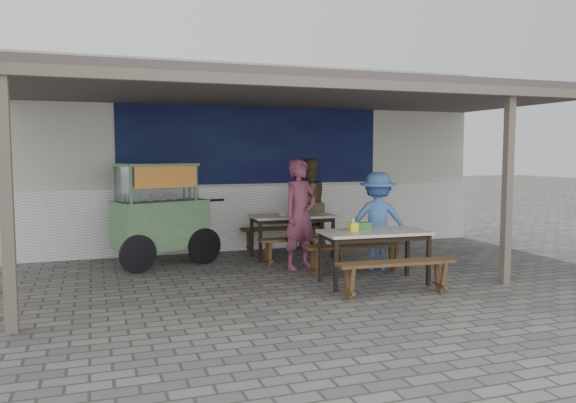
{
  "coord_description": "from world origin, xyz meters",
  "views": [
    {
      "loc": [
        -3.08,
        -7.22,
        1.84
      ],
      "look_at": [
        -0.25,
        0.9,
        1.08
      ],
      "focal_mm": 35.0,
      "sensor_mm": 36.0,
      "label": 1
    }
  ],
  "objects_px": {
    "table_left": "(292,219)",
    "bench_left_street": "(304,244)",
    "patron_street_side": "(300,214)",
    "donation_box": "(365,226)",
    "bench_right_street": "(396,270)",
    "patron_wall_side": "(308,204)",
    "patron_right_table": "(378,221)",
    "condiment_bowl": "(283,214)",
    "bench_right_wall": "(355,251)",
    "tissue_box": "(353,227)",
    "vendor_cart": "(160,210)",
    "bench_left_wall": "(281,233)",
    "condiment_jar": "(300,211)",
    "table_right": "(374,236)"
  },
  "relations": [
    {
      "from": "table_left",
      "to": "bench_left_street",
      "type": "height_order",
      "value": "table_left"
    },
    {
      "from": "patron_street_side",
      "to": "table_left",
      "type": "bearing_deg",
      "value": 55.14
    },
    {
      "from": "patron_street_side",
      "to": "donation_box",
      "type": "height_order",
      "value": "patron_street_side"
    },
    {
      "from": "bench_right_street",
      "to": "patron_wall_side",
      "type": "relative_size",
      "value": 0.93
    },
    {
      "from": "patron_right_table",
      "to": "condiment_bowl",
      "type": "xyz_separation_m",
      "value": [
        -1.13,
        1.34,
        0.01
      ]
    },
    {
      "from": "bench_right_wall",
      "to": "tissue_box",
      "type": "height_order",
      "value": "tissue_box"
    },
    {
      "from": "vendor_cart",
      "to": "patron_street_side",
      "type": "xyz_separation_m",
      "value": [
        2.06,
        -1.02,
        -0.03
      ]
    },
    {
      "from": "bench_right_wall",
      "to": "condiment_bowl",
      "type": "relative_size",
      "value": 8.63
    },
    {
      "from": "bench_left_wall",
      "to": "bench_right_street",
      "type": "relative_size",
      "value": 0.96
    },
    {
      "from": "condiment_jar",
      "to": "patron_street_side",
      "type": "bearing_deg",
      "value": -110.69
    },
    {
      "from": "table_left",
      "to": "bench_left_wall",
      "type": "bearing_deg",
      "value": 90.0
    },
    {
      "from": "bench_left_street",
      "to": "table_right",
      "type": "xyz_separation_m",
      "value": [
        0.43,
        -1.6,
        0.33
      ]
    },
    {
      "from": "vendor_cart",
      "to": "tissue_box",
      "type": "height_order",
      "value": "vendor_cart"
    },
    {
      "from": "bench_left_street",
      "to": "table_right",
      "type": "bearing_deg",
      "value": -73.36
    },
    {
      "from": "patron_right_table",
      "to": "condiment_jar",
      "type": "distance_m",
      "value": 1.63
    },
    {
      "from": "table_right",
      "to": "bench_right_wall",
      "type": "bearing_deg",
      "value": 90.0
    },
    {
      "from": "bench_left_wall",
      "to": "bench_right_wall",
      "type": "xyz_separation_m",
      "value": [
        0.43,
        -2.22,
        0.0
      ]
    },
    {
      "from": "condiment_jar",
      "to": "condiment_bowl",
      "type": "bearing_deg",
      "value": -163.39
    },
    {
      "from": "vendor_cart",
      "to": "patron_right_table",
      "type": "relative_size",
      "value": 1.27
    },
    {
      "from": "tissue_box",
      "to": "patron_right_table",
      "type": "bearing_deg",
      "value": 44.84
    },
    {
      "from": "condiment_jar",
      "to": "donation_box",
      "type": "bearing_deg",
      "value": -86.51
    },
    {
      "from": "condiment_jar",
      "to": "condiment_bowl",
      "type": "distance_m",
      "value": 0.39
    },
    {
      "from": "condiment_bowl",
      "to": "bench_left_street",
      "type": "bearing_deg",
      "value": -75.61
    },
    {
      "from": "patron_street_side",
      "to": "patron_wall_side",
      "type": "distance_m",
      "value": 1.92
    },
    {
      "from": "bench_right_wall",
      "to": "patron_right_table",
      "type": "bearing_deg",
      "value": 26.64
    },
    {
      "from": "bench_right_street",
      "to": "vendor_cart",
      "type": "bearing_deg",
      "value": 134.43
    },
    {
      "from": "table_left",
      "to": "table_right",
      "type": "height_order",
      "value": "same"
    },
    {
      "from": "donation_box",
      "to": "bench_right_wall",
      "type": "bearing_deg",
      "value": 77.23
    },
    {
      "from": "bench_left_wall",
      "to": "bench_right_wall",
      "type": "height_order",
      "value": "same"
    },
    {
      "from": "table_right",
      "to": "vendor_cart",
      "type": "relative_size",
      "value": 0.78
    },
    {
      "from": "patron_right_table",
      "to": "condiment_bowl",
      "type": "bearing_deg",
      "value": -23.12
    },
    {
      "from": "donation_box",
      "to": "condiment_bowl",
      "type": "xyz_separation_m",
      "value": [
        -0.5,
        2.11,
        -0.03
      ]
    },
    {
      "from": "donation_box",
      "to": "table_right",
      "type": "bearing_deg",
      "value": -53.49
    },
    {
      "from": "tissue_box",
      "to": "patron_wall_side",
      "type": "bearing_deg",
      "value": 80.78
    },
    {
      "from": "vendor_cart",
      "to": "bench_left_wall",
      "type": "bearing_deg",
      "value": -6.01
    },
    {
      "from": "table_left",
      "to": "tissue_box",
      "type": "relative_size",
      "value": 12.09
    },
    {
      "from": "table_right",
      "to": "tissue_box",
      "type": "relative_size",
      "value": 12.75
    },
    {
      "from": "table_right",
      "to": "condiment_bowl",
      "type": "xyz_separation_m",
      "value": [
        -0.59,
        2.23,
        0.1
      ]
    },
    {
      "from": "table_left",
      "to": "patron_wall_side",
      "type": "bearing_deg",
      "value": 54.7
    },
    {
      "from": "vendor_cart",
      "to": "condiment_bowl",
      "type": "height_order",
      "value": "vendor_cart"
    },
    {
      "from": "table_right",
      "to": "tissue_box",
      "type": "height_order",
      "value": "tissue_box"
    },
    {
      "from": "table_left",
      "to": "patron_wall_side",
      "type": "distance_m",
      "value": 1.04
    },
    {
      "from": "bench_left_wall",
      "to": "patron_wall_side",
      "type": "xyz_separation_m",
      "value": [
        0.59,
        0.16,
        0.52
      ]
    },
    {
      "from": "condiment_bowl",
      "to": "bench_right_wall",
      "type": "bearing_deg",
      "value": -67.74
    },
    {
      "from": "patron_street_side",
      "to": "tissue_box",
      "type": "bearing_deg",
      "value": -98.22
    },
    {
      "from": "table_right",
      "to": "patron_right_table",
      "type": "distance_m",
      "value": 1.04
    },
    {
      "from": "vendor_cart",
      "to": "bench_right_street",
      "type": "bearing_deg",
      "value": -69.03
    },
    {
      "from": "tissue_box",
      "to": "condiment_bowl",
      "type": "xyz_separation_m",
      "value": [
        -0.31,
        2.15,
        -0.04
      ]
    },
    {
      "from": "table_right",
      "to": "bench_left_street",
      "type": "bearing_deg",
      "value": 108.56
    },
    {
      "from": "table_left",
      "to": "patron_right_table",
      "type": "bearing_deg",
      "value": -53.58
    }
  ]
}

